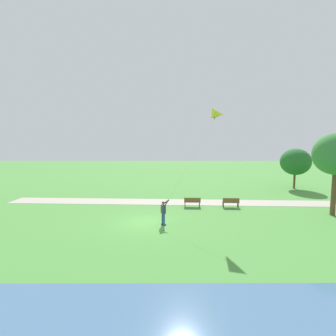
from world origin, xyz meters
name	(u,v)px	position (x,y,z in m)	size (l,w,h in m)	color
ground_plane	(146,222)	(0.00, 0.00, 0.00)	(120.00, 120.00, 0.00)	#4C8E3D
walkway_path	(171,202)	(-6.16, 2.00, 0.01)	(2.40, 32.00, 0.02)	#ADA393
person_kite_flyer	(164,211)	(0.55, 1.34, 1.05)	(0.51, 0.63, 1.83)	#232328
flying_kite	(212,115)	(-1.35, 5.02, 8.01)	(2.47, 3.79, 6.69)	yellow
park_bench_near_walkway	(192,201)	(-4.39, 3.92, 0.51)	(0.51, 1.52, 0.88)	brown
park_bench_far_walkway	(231,202)	(-4.22, 7.41, 0.51)	(0.51, 1.52, 0.88)	brown
tree_lakeside_near	(295,162)	(-13.22, 17.88, 3.44)	(3.97, 3.57, 5.13)	brown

